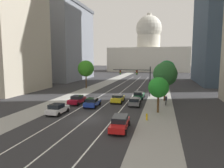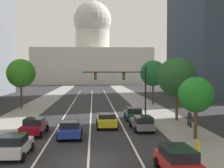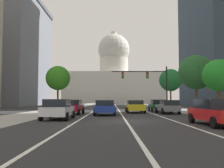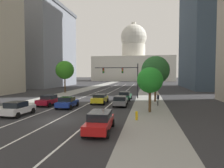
{
  "view_description": "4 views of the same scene",
  "coord_description": "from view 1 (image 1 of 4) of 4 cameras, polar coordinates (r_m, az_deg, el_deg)",
  "views": [
    {
      "loc": [
        9.69,
        -25.15,
        7.98
      ],
      "look_at": [
        0.43,
        12.22,
        3.35
      ],
      "focal_mm": 32.69,
      "sensor_mm": 36.0,
      "label": 1
    },
    {
      "loc": [
        0.34,
        -19.34,
        5.92
      ],
      "look_at": [
        2.74,
        18.89,
        4.21
      ],
      "focal_mm": 47.81,
      "sensor_mm": 36.0,
      "label": 2
    },
    {
      "loc": [
        -0.99,
        -17.97,
        1.5
      ],
      "look_at": [
        -1.06,
        16.0,
        3.67
      ],
      "focal_mm": 40.24,
      "sensor_mm": 36.0,
      "label": 3
    },
    {
      "loc": [
        8.79,
        -18.45,
        4.59
      ],
      "look_at": [
        2.51,
        17.88,
        2.71
      ],
      "focal_mm": 32.19,
      "sensor_mm": 36.0,
      "label": 4
    }
  ],
  "objects": [
    {
      "name": "car_red",
      "position": [
        23.66,
        2.21,
        -10.77
      ],
      "size": [
        2.15,
        4.82,
        1.57
      ],
      "rotation": [
        0.0,
        0.0,
        1.62
      ],
      "color": "red",
      "rests_on": "ground"
    },
    {
      "name": "street_tree_mid_right",
      "position": [
        31.25,
        12.88,
        -0.97
      ],
      "size": [
        3.08,
        3.08,
        5.38
      ],
      "color": "#51381E",
      "rests_on": "ground"
    },
    {
      "name": "fire_hydrant",
      "position": [
        27.65,
        9.68,
        -9.02
      ],
      "size": [
        0.26,
        0.35,
        0.91
      ],
      "color": "yellow",
      "rests_on": "ground"
    },
    {
      "name": "lane_stripe_left",
      "position": [
        52.44,
        -0.73,
        -1.89
      ],
      "size": [
        0.16,
        90.0,
        0.01
      ],
      "primitive_type": "cube",
      "color": "white",
      "rests_on": "ground"
    },
    {
      "name": "lane_stripe_right",
      "position": [
        51.16,
        6.72,
        -2.16
      ],
      "size": [
        0.16,
        90.0,
        0.01
      ],
      "primitive_type": "cube",
      "color": "white",
      "rests_on": "ground"
    },
    {
      "name": "car_gray",
      "position": [
        35.91,
        6.39,
        -4.77
      ],
      "size": [
        2.07,
        4.75,
        1.49
      ],
      "rotation": [
        0.0,
        0.0,
        1.6
      ],
      "color": "slate",
      "rests_on": "ground"
    },
    {
      "name": "sidewalk_right",
      "position": [
        60.67,
        13.39,
        -0.89
      ],
      "size": [
        4.81,
        130.0,
        0.01
      ],
      "primitive_type": "cube",
      "color": "gray",
      "rests_on": "ground"
    },
    {
      "name": "office_tower_far_left",
      "position": [
        86.24,
        -14.94,
        11.09
      ],
      "size": [
        21.37,
        28.63,
        29.33
      ],
      "color": "gray",
      "rests_on": "ground"
    },
    {
      "name": "car_crimson",
      "position": [
        37.42,
        -9.74,
        -4.34
      ],
      "size": [
        2.16,
        4.39,
        1.52
      ],
      "rotation": [
        0.0,
        0.0,
        1.54
      ],
      "color": "maroon",
      "rests_on": "ground"
    },
    {
      "name": "lane_stripe_center",
      "position": [
        51.69,
        2.95,
        -2.03
      ],
      "size": [
        0.16,
        90.0,
        0.01
      ],
      "primitive_type": "cube",
      "color": "white",
      "rests_on": "ground"
    },
    {
      "name": "car_blue",
      "position": [
        34.81,
        -5.54,
        -5.15
      ],
      "size": [
        2.18,
        4.19,
        1.48
      ],
      "rotation": [
        0.0,
        0.0,
        1.59
      ],
      "color": "#1E389E",
      "rests_on": "ground"
    },
    {
      "name": "street_tree_far_right",
      "position": [
        57.68,
        15.06,
        4.14
      ],
      "size": [
        4.52,
        4.52,
        7.76
      ],
      "color": "#51381E",
      "rests_on": "ground"
    },
    {
      "name": "ground_plane",
      "position": [
        66.34,
        5.42,
        -0.09
      ],
      "size": [
        400.0,
        400.0,
        0.0
      ],
      "primitive_type": "plane",
      "color": "#2B2B2D"
    },
    {
      "name": "traffic_signal_mast",
      "position": [
        44.76,
        7.24,
        2.39
      ],
      "size": [
        8.28,
        0.39,
        6.48
      ],
      "color": "black",
      "rests_on": "ground"
    },
    {
      "name": "car_white",
      "position": [
        31.16,
        -15.04,
        -6.71
      ],
      "size": [
        2.14,
        4.04,
        1.56
      ],
      "rotation": [
        0.0,
        0.0,
        1.55
      ],
      "color": "silver",
      "rests_on": "ground"
    },
    {
      "name": "street_tree_mid_left",
      "position": [
        56.96,
        -7.32,
        4.31
      ],
      "size": [
        4.46,
        4.46,
        7.76
      ],
      "color": "#51381E",
      "rests_on": "ground"
    },
    {
      "name": "street_tree_near_right",
      "position": [
        40.53,
        14.63,
        2.67
      ],
      "size": [
        4.62,
        4.62,
        7.5
      ],
      "color": "#51381E",
      "rests_on": "ground"
    },
    {
      "name": "cyclist",
      "position": [
        37.1,
        14.87,
        -4.46
      ],
      "size": [
        0.39,
        1.7,
        1.72
      ],
      "rotation": [
        0.0,
        0.0,
        1.47
      ],
      "color": "black",
      "rests_on": "ground"
    },
    {
      "name": "car_yellow",
      "position": [
        38.21,
        1.62,
        -4.03
      ],
      "size": [
        2.15,
        4.23,
        1.47
      ],
      "rotation": [
        0.0,
        0.0,
        1.58
      ],
      "color": "yellow",
      "rests_on": "ground"
    },
    {
      "name": "sidewalk_left",
      "position": [
        63.56,
        -3.54,
        -0.37
      ],
      "size": [
        4.81,
        130.0,
        0.01
      ],
      "primitive_type": "cube",
      "color": "gray",
      "rests_on": "ground"
    },
    {
      "name": "capitol_building",
      "position": [
        142.33,
        10.12,
        8.6
      ],
      "size": [
        51.79,
        24.9,
        38.61
      ],
      "color": "beige",
      "rests_on": "ground"
    },
    {
      "name": "car_green",
      "position": [
        42.06,
        7.51,
        -3.04
      ],
      "size": [
        2.08,
        4.4,
        1.54
      ],
      "rotation": [
        0.0,
        0.0,
        1.55
      ],
      "color": "#14512D",
      "rests_on": "ground"
    }
  ]
}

